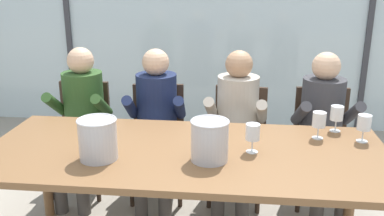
% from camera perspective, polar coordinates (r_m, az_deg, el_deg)
% --- Properties ---
extents(ground, '(14.00, 14.00, 0.00)m').
position_cam_1_polar(ground, '(3.76, 1.10, -10.37)').
color(ground, '#9E9384').
extents(window_glass_panel, '(7.61, 0.03, 2.60)m').
position_cam_1_polar(window_glass_panel, '(4.91, 2.90, 12.23)').
color(window_glass_panel, silver).
rests_on(window_glass_panel, ground).
extents(window_mullion_left, '(0.06, 0.06, 2.60)m').
position_cam_1_polar(window_mullion_left, '(5.28, -16.43, 11.93)').
color(window_mullion_left, '#38383D').
rests_on(window_mullion_left, ground).
extents(window_mullion_right, '(0.06, 0.06, 2.60)m').
position_cam_1_polar(window_mullion_right, '(5.08, 22.91, 11.08)').
color(window_mullion_right, '#38383D').
rests_on(window_mullion_right, ground).
extents(hillside_vineyard, '(13.61, 2.40, 1.67)m').
position_cam_1_polar(hillside_vineyard, '(8.68, 4.40, 11.54)').
color(hillside_vineyard, '#477A38').
rests_on(hillside_vineyard, ground).
extents(dining_table, '(2.41, 1.01, 0.77)m').
position_cam_1_polar(dining_table, '(2.56, -0.86, -7.07)').
color(dining_table, brown).
rests_on(dining_table, ground).
extents(chair_near_curtain, '(0.45, 0.45, 0.90)m').
position_cam_1_polar(chair_near_curtain, '(3.69, -14.50, -2.52)').
color(chair_near_curtain, '#332319').
rests_on(chair_near_curtain, ground).
extents(chair_left_of_center, '(0.48, 0.48, 0.90)m').
position_cam_1_polar(chair_left_of_center, '(3.50, -4.60, -3.12)').
color(chair_left_of_center, '#332319').
rests_on(chair_left_of_center, ground).
extents(chair_center, '(0.48, 0.48, 0.90)m').
position_cam_1_polar(chair_center, '(3.44, 6.32, -3.50)').
color(chair_center, '#332319').
rests_on(chair_center, ground).
extents(chair_right_of_center, '(0.44, 0.44, 0.90)m').
position_cam_1_polar(chair_right_of_center, '(3.54, 17.04, -3.60)').
color(chair_right_of_center, '#332319').
rests_on(chair_right_of_center, ground).
extents(person_olive_shirt, '(0.46, 0.61, 1.22)m').
position_cam_1_polar(person_olive_shirt, '(3.48, -14.71, -0.71)').
color(person_olive_shirt, '#2D5123').
rests_on(person_olive_shirt, ground).
extents(person_navy_polo, '(0.48, 0.63, 1.22)m').
position_cam_1_polar(person_navy_polo, '(3.32, -4.89, -1.09)').
color(person_navy_polo, '#192347').
rests_on(person_navy_polo, ground).
extents(person_beige_jumper, '(0.48, 0.63, 1.22)m').
position_cam_1_polar(person_beige_jumper, '(3.26, 6.00, -1.48)').
color(person_beige_jumper, '#B7AD9E').
rests_on(person_beige_jumper, ground).
extents(person_charcoal_jacket, '(0.49, 0.63, 1.22)m').
position_cam_1_polar(person_charcoal_jacket, '(3.33, 17.35, -1.82)').
color(person_charcoal_jacket, '#38383D').
rests_on(person_charcoal_jacket, ground).
extents(ice_bucket_primary, '(0.22, 0.22, 0.24)m').
position_cam_1_polar(ice_bucket_primary, '(2.43, -12.57, -4.03)').
color(ice_bucket_primary, '#B7B7BC').
rests_on(ice_bucket_primary, dining_table).
extents(ice_bucket_secondary, '(0.22, 0.22, 0.24)m').
position_cam_1_polar(ice_bucket_secondary, '(2.35, 2.39, -4.31)').
color(ice_bucket_secondary, '#B7B7BC').
rests_on(ice_bucket_secondary, dining_table).
extents(wine_glass_by_left_taster, '(0.08, 0.08, 0.17)m').
position_cam_1_polar(wine_glass_by_left_taster, '(2.94, 18.92, -0.81)').
color(wine_glass_by_left_taster, silver).
rests_on(wine_glass_by_left_taster, dining_table).
extents(wine_glass_near_bucket, '(0.08, 0.08, 0.17)m').
position_cam_1_polar(wine_glass_near_bucket, '(2.48, 8.18, -3.39)').
color(wine_glass_near_bucket, silver).
rests_on(wine_glass_near_bucket, dining_table).
extents(wine_glass_center_pour, '(0.08, 0.08, 0.17)m').
position_cam_1_polar(wine_glass_center_pour, '(2.81, 22.17, -1.97)').
color(wine_glass_center_pour, silver).
rests_on(wine_glass_center_pour, dining_table).
extents(wine_glass_by_right_taster, '(0.08, 0.08, 0.17)m').
position_cam_1_polar(wine_glass_by_right_taster, '(2.78, 16.74, -1.66)').
color(wine_glass_by_right_taster, silver).
rests_on(wine_glass_by_right_taster, dining_table).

